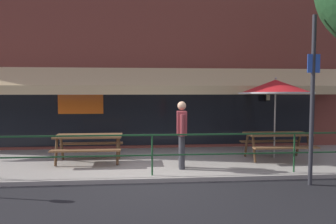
# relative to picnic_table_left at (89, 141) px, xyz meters

# --- Properties ---
(ground_plane) EXTENTS (120.00, 120.00, 0.00)m
(ground_plane) POSITION_rel_picnic_table_left_xyz_m (1.68, -1.82, -0.71)
(ground_plane) COLOR black
(patio_deck) EXTENTS (15.00, 4.00, 0.10)m
(patio_deck) POSITION_rel_picnic_table_left_xyz_m (1.68, 0.18, -0.66)
(patio_deck) COLOR #9E998E
(patio_deck) RESTS_ON ground
(restaurant_building) EXTENTS (15.00, 1.60, 8.58)m
(restaurant_building) POSITION_rel_picnic_table_left_xyz_m (1.68, 2.41, 3.55)
(restaurant_building) COLOR brown
(restaurant_building) RESTS_ON ground
(patio_railing) EXTENTS (13.84, 0.04, 0.97)m
(patio_railing) POSITION_rel_picnic_table_left_xyz_m (1.68, -1.52, 0.09)
(patio_railing) COLOR #194723
(patio_railing) RESTS_ON patio_deck
(picnic_table_left) EXTENTS (1.80, 1.42, 0.76)m
(picnic_table_left) POSITION_rel_picnic_table_left_xyz_m (0.00, 0.00, 0.00)
(picnic_table_left) COLOR brown
(picnic_table_left) RESTS_ON patio_deck
(picnic_table_centre) EXTENTS (1.80, 1.42, 0.76)m
(picnic_table_centre) POSITION_rel_picnic_table_left_xyz_m (5.34, -0.05, 0.00)
(picnic_table_centre) COLOR brown
(picnic_table_centre) RESTS_ON patio_deck
(patio_umbrella_centre) EXTENTS (2.14, 2.14, 2.38)m
(patio_umbrella_centre) POSITION_rel_picnic_table_left_xyz_m (5.34, 0.15, 1.47)
(patio_umbrella_centre) COLOR #B7B2A8
(patio_umbrella_centre) RESTS_ON patio_deck
(pedestrian_walking) EXTENTS (0.27, 0.62, 1.71)m
(pedestrian_walking) POSITION_rel_picnic_table_left_xyz_m (2.46, -0.89, 0.35)
(pedestrian_walking) COLOR #333338
(pedestrian_walking) RESTS_ON patio_deck
(street_sign_pole) EXTENTS (0.28, 0.09, 3.70)m
(street_sign_pole) POSITION_rel_picnic_table_left_xyz_m (5.13, -2.27, 1.20)
(street_sign_pole) COLOR #2D2D33
(street_sign_pole) RESTS_ON ground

